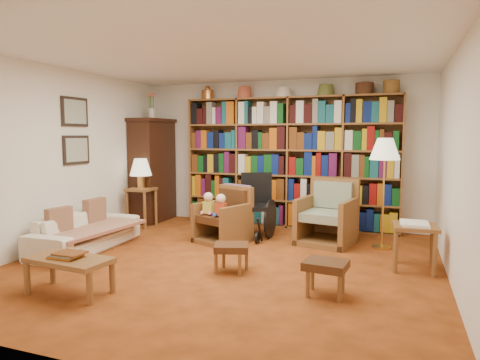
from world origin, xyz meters
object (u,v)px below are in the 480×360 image
at_px(side_table_lamp, 141,198).
at_px(floor_lamp, 385,154).
at_px(armchair_leather, 225,218).
at_px(sofa, 86,231).
at_px(side_table_papers, 415,232).
at_px(wheelchair, 253,208).
at_px(armchair_sage, 327,218).
at_px(footstool_a, 231,249).
at_px(coffee_table, 69,263).
at_px(footstool_b, 326,267).

xyz_separation_m(side_table_lamp, floor_lamp, (3.91, -0.06, 0.83)).
height_order(side_table_lamp, armchair_leather, armchair_leather).
bearing_deg(sofa, side_table_papers, -84.43).
relative_size(armchair_leather, floor_lamp, 0.58).
xyz_separation_m(wheelchair, floor_lamp, (1.89, -0.03, 0.87)).
relative_size(armchair_sage, floor_lamp, 0.61).
distance_m(armchair_leather, armchair_sage, 1.51).
height_order(floor_lamp, footstool_a, floor_lamp).
height_order(footstool_a, coffee_table, coffee_table).
relative_size(wheelchair, coffee_table, 1.12).
relative_size(armchair_sage, coffee_table, 1.05).
distance_m(side_table_papers, footstool_b, 1.44).
relative_size(floor_lamp, coffee_table, 1.73).
bearing_deg(side_table_papers, footstool_b, -125.89).
xyz_separation_m(floor_lamp, footstool_a, (-1.58, -1.68, -1.05)).
bearing_deg(floor_lamp, footstool_a, -133.09).
bearing_deg(wheelchair, footstool_a, -79.68).
xyz_separation_m(armchair_sage, footstool_a, (-0.81, -1.79, -0.09)).
xyz_separation_m(footstool_a, coffee_table, (-1.25, -1.18, 0.05)).
xyz_separation_m(side_table_papers, coffee_table, (-3.22, -1.99, -0.13)).
height_order(sofa, side_table_papers, side_table_papers).
height_order(wheelchair, side_table_papers, wheelchair).
xyz_separation_m(side_table_lamp, side_table_papers, (4.30, -0.93, -0.05)).
distance_m(footstool_a, footstool_b, 1.18).
distance_m(armchair_leather, footstool_b, 2.42).
bearing_deg(armchair_sage, side_table_lamp, -179.18).
xyz_separation_m(side_table_papers, footstool_a, (-1.96, -0.81, -0.18)).
xyz_separation_m(floor_lamp, coffee_table, (-2.83, -2.86, -1.00)).
bearing_deg(wheelchair, side_table_papers, -21.64).
bearing_deg(wheelchair, coffee_table, -108.05).
distance_m(side_table_lamp, footstool_b, 4.05).
bearing_deg(armchair_sage, footstool_a, -114.35).
bearing_deg(coffee_table, floor_lamp, 45.33).
height_order(wheelchair, floor_lamp, floor_lamp).
bearing_deg(floor_lamp, coffee_table, -134.67).
distance_m(floor_lamp, coffee_table, 4.15).
relative_size(armchair_sage, footstool_b, 2.12).
xyz_separation_m(armchair_leather, floor_lamp, (2.21, 0.36, 0.98)).
height_order(sofa, footstool_a, sofa).
bearing_deg(side_table_papers, wheelchair, 158.36).
height_order(floor_lamp, coffee_table, floor_lamp).
bearing_deg(armchair_leather, floor_lamp, 9.25).
bearing_deg(footstool_a, coffee_table, -136.80).
bearing_deg(footstool_a, floor_lamp, 46.91).
bearing_deg(side_table_lamp, sofa, -86.22).
bearing_deg(armchair_leather, footstool_b, -43.53).
relative_size(armchair_sage, wheelchair, 0.94).
relative_size(footstool_a, coffee_table, 0.53).
xyz_separation_m(wheelchair, footstool_a, (0.31, -1.71, -0.18)).
height_order(armchair_sage, floor_lamp, floor_lamp).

